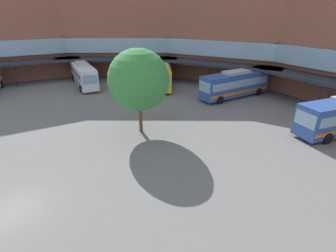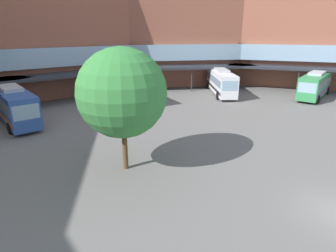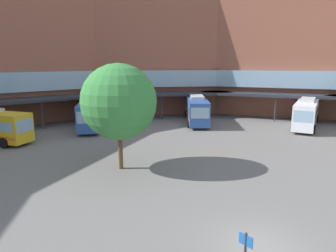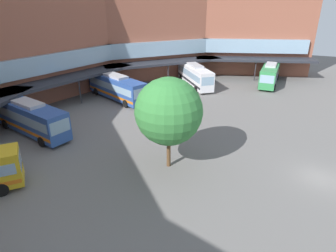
{
  "view_description": "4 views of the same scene",
  "coord_description": "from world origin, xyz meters",
  "views": [
    {
      "loc": [
        15.23,
        -1.64,
        11.22
      ],
      "look_at": [
        1.47,
        12.42,
        2.26
      ],
      "focal_mm": 26.4,
      "sensor_mm": 36.0,
      "label": 1
    },
    {
      "loc": [
        -15.7,
        -0.02,
        9.29
      ],
      "look_at": [
        0.11,
        11.67,
        2.58
      ],
      "focal_mm": 29.87,
      "sensor_mm": 36.0,
      "label": 2
    },
    {
      "loc": [
        -9.09,
        -10.03,
        8.5
      ],
      "look_at": [
        2.65,
        16.57,
        2.36
      ],
      "focal_mm": 32.63,
      "sensor_mm": 36.0,
      "label": 3
    },
    {
      "loc": [
        -24.76,
        4.26,
        14.45
      ],
      "look_at": [
        0.84,
        14.71,
        2.19
      ],
      "focal_mm": 31.09,
      "sensor_mm": 36.0,
      "label": 4
    }
  ],
  "objects": [
    {
      "name": "bus_6",
      "position": [
        -2.37,
        30.23,
        1.95
      ],
      "size": [
        5.32,
        11.59,
        3.86
      ],
      "rotation": [
        0.0,
        0.0,
        4.46
      ],
      "color": "#2D519E",
      "rests_on": "ground"
    },
    {
      "name": "bus_5",
      "position": [
        29.56,
        6.74,
        1.89
      ],
      "size": [
        10.76,
        2.95,
        3.74
      ],
      "rotation": [
        0.0,
        0.0,
        3.13
      ],
      "color": "#338C4C",
      "rests_on": "ground"
    },
    {
      "name": "bus_3",
      "position": [
        23.7,
        18.92,
        1.93
      ],
      "size": [
        10.51,
        9.0,
        3.82
      ],
      "rotation": [
        0.0,
        0.0,
        3.81
      ],
      "color": "white",
      "rests_on": "ground"
    },
    {
      "name": "bus_0",
      "position": [
        12.09,
        27.81,
        1.92
      ],
      "size": [
        7.39,
        11.96,
        3.8
      ],
      "rotation": [
        0.0,
        0.0,
        4.28
      ],
      "color": "#2D519E",
      "rests_on": "ground"
    },
    {
      "name": "station_building",
      "position": [
        -0.0,
        25.85,
        8.75
      ],
      "size": [
        87.44,
        44.95,
        18.41
      ],
      "color": "#93543F",
      "rests_on": "ground"
    },
    {
      "name": "plaza_tree",
      "position": [
        -3.07,
        13.05,
        5.44
      ],
      "size": [
        5.95,
        5.95,
        8.42
      ],
      "color": "brown",
      "rests_on": "ground"
    }
  ]
}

